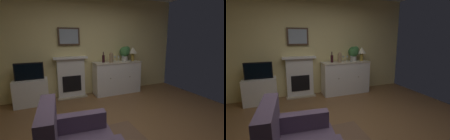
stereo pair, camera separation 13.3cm
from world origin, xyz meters
TOP-DOWN VIEW (x-y plane):
  - ground_plane at (0.00, 0.00)m, footprint 5.63×4.72m
  - wall_rear at (0.00, 2.33)m, footprint 5.63×0.06m
  - fireplace_unit at (-0.47, 2.20)m, footprint 0.87×0.30m
  - framed_picture at (-0.47, 2.25)m, footprint 0.55×0.04m
  - sideboard_cabinet at (0.80, 2.03)m, footprint 1.37×0.49m
  - table_lamp at (1.31, 2.03)m, footprint 0.26×0.26m
  - wine_bottle at (0.40, 2.05)m, footprint 0.08×0.08m
  - wine_glass_left at (0.74, 2.03)m, footprint 0.07×0.07m
  - wine_glass_center at (0.85, 2.02)m, footprint 0.07×0.07m
  - wine_glass_right at (0.96, 1.97)m, footprint 0.07×0.07m
  - vase_decorative at (0.60, 1.98)m, footprint 0.11×0.11m
  - tv_cabinet at (-1.44, 2.04)m, footprint 0.75×0.42m
  - tv_set at (-1.44, 2.02)m, footprint 0.62×0.07m
  - potted_plant_small at (1.08, 2.07)m, footprint 0.30×0.30m

SIDE VIEW (x-z plane):
  - ground_plane at x=0.00m, z-range -0.10..0.00m
  - tv_cabinet at x=-1.44m, z-range 0.00..0.62m
  - sideboard_cabinet at x=0.80m, z-range 0.00..0.92m
  - fireplace_unit at x=-0.47m, z-range 0.00..1.10m
  - tv_set at x=-1.44m, z-range 0.62..1.02m
  - wine_bottle at x=0.40m, z-range 0.88..1.17m
  - wine_glass_left at x=0.74m, z-range 0.96..1.12m
  - wine_glass_center at x=0.85m, z-range 0.96..1.12m
  - wine_glass_right at x=0.96m, z-range 0.96..1.12m
  - vase_decorative at x=0.60m, z-range 0.92..1.20m
  - potted_plant_small at x=1.08m, z-range 0.96..1.39m
  - table_lamp at x=1.31m, z-range 1.00..1.40m
  - wall_rear at x=0.00m, z-range 0.00..2.72m
  - framed_picture at x=-0.47m, z-range 1.39..1.84m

